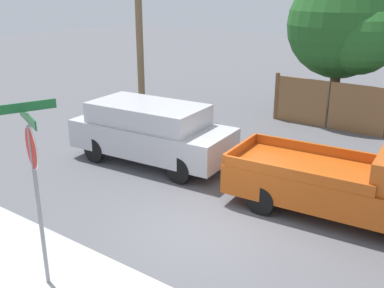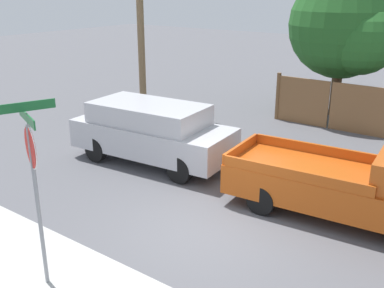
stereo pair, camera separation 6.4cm
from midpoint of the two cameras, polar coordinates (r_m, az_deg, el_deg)
ground_plane at (r=9.98m, az=1.64°, el=-10.83°), size 80.00×80.00×0.00m
oak_tree at (r=18.67m, az=18.77°, el=13.83°), size 4.35×4.14×5.69m
red_suv at (r=13.32m, az=-5.37°, el=1.68°), size 4.98×2.33×1.80m
orange_pickup at (r=10.71m, az=20.18°, el=-4.97°), size 5.47×2.40×1.72m
stop_sign at (r=7.77m, az=-19.70°, el=-2.48°), size 0.97×0.87×3.33m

